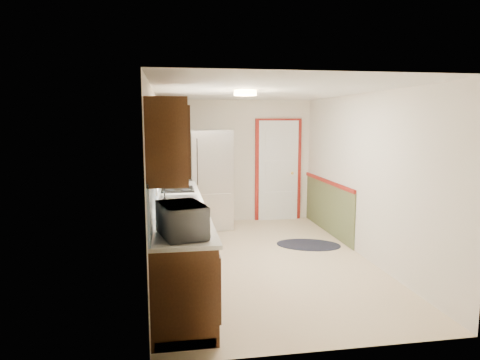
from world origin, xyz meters
name	(u,v)px	position (x,y,z in m)	size (l,w,h in m)	color
room_shell	(264,178)	(0.00, 0.00, 1.20)	(3.20, 5.20, 2.52)	beige
kitchen_run	(176,212)	(-1.24, -0.29, 0.81)	(0.63, 4.00, 2.20)	#371D0C
back_wall_trim	(288,178)	(0.99, 2.21, 0.89)	(1.12, 2.30, 2.08)	maroon
ceiling_fixture	(245,93)	(-0.30, -0.20, 2.36)	(0.30, 0.30, 0.06)	#FFD88C
microwave	(182,216)	(-1.20, -1.95, 1.13)	(0.56, 0.31, 0.38)	white
refrigerator	(210,179)	(-0.57, 2.05, 0.91)	(0.81, 0.79, 1.83)	#B7B7BC
rug	(308,245)	(0.89, 0.60, 0.01)	(1.03, 0.66, 0.01)	black
cooktop	(178,189)	(-1.19, 0.75, 0.95)	(0.49, 0.59, 0.02)	black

